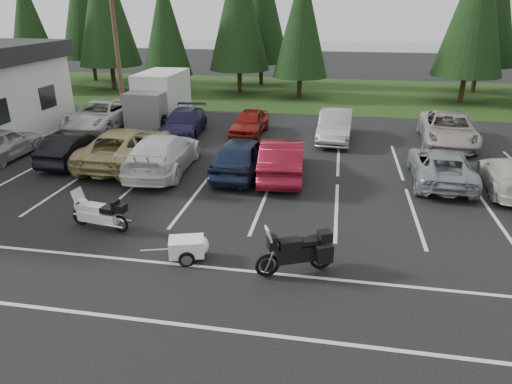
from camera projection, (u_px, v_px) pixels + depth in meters
The scene contains 29 objects.
ground at pixel (243, 215), 15.91m from camera, with size 120.00×120.00×0.00m, color black.
grass_strip at pixel (302, 93), 37.73m from camera, with size 80.00×16.00×0.01m, color #1A3410.
lake_water at pixel (348, 55), 65.27m from camera, with size 70.00×50.00×0.02m, color slate.
utility_pole at pixel (116, 43), 26.64m from camera, with size 1.60×0.26×9.00m.
box_truck at pixel (157, 98), 28.02m from camera, with size 2.40×5.60×2.90m, color silver, non-canonical shape.
stall_markings at pixel (254, 193), 17.72m from camera, with size 32.00×16.00×0.01m, color silver.
conifer_1 at pixel (28, 23), 36.70m from camera, with size 3.96×3.96×9.22m.
conifer_2 at pixel (104, 2), 36.58m from camera, with size 5.10×5.10×11.89m.
conifer_3 at pixel (165, 25), 35.05m from camera, with size 3.87×3.87×9.02m.
conifer_4 at pixel (239, 8), 35.04m from camera, with size 4.80×4.80×11.17m.
conifer_5 at pixel (302, 21), 33.39m from camera, with size 4.14×4.14×9.63m.
conifer_6 at pixel (477, 5), 31.48m from camera, with size 4.93×4.93×11.48m.
conifer_back_b at pixel (261, 4), 38.97m from camera, with size 4.97×4.97×11.58m.
car_near_0 at pixel (2, 144), 21.32m from camera, with size 1.80×4.47×1.52m, color #AAA9AD.
car_near_1 at pixel (75, 147), 20.99m from camera, with size 1.49×4.27×1.41m, color black.
car_near_2 at pixel (128, 146), 20.72m from camera, with size 2.77×6.01×1.67m, color tan.
car_near_3 at pixel (163, 153), 19.81m from camera, with size 2.30×5.66×1.64m, color silver.
car_near_4 at pixel (242, 156), 19.47m from camera, with size 1.94×4.83×1.64m, color #18243D.
car_near_5 at pixel (282, 158), 19.19m from camera, with size 1.74×4.98×1.64m, color maroon.
car_near_6 at pixel (441, 166), 18.65m from camera, with size 2.30×4.98×1.38m, color gray.
car_near_7 at pixel (512, 175), 17.69m from camera, with size 1.86×4.59×1.33m, color beige.
car_far_0 at pixel (102, 115), 26.72m from camera, with size 2.68×5.82×1.62m, color silver.
car_far_1 at pixel (183, 123), 25.23m from camera, with size 1.99×4.90×1.42m, color #19173A.
car_far_2 at pixel (250, 123), 25.43m from camera, with size 1.63×4.05×1.38m, color maroon.
car_far_3 at pixel (335, 126), 24.39m from camera, with size 1.66×4.77×1.57m, color gray.
car_far_4 at pixel (448, 129), 23.72m from camera, with size 2.64×5.73×1.59m, color #A79F99.
touring_motorcycle at pixel (99, 210), 14.73m from camera, with size 2.37×0.73×1.31m, color silver, non-canonical shape.
cargo_trailer at pixel (187, 249), 13.07m from camera, with size 1.44×0.81×0.66m, color white, non-canonical shape.
adventure_motorcycle at pixel (295, 249), 12.24m from camera, with size 2.46×0.86×1.50m, color black, non-canonical shape.
Camera 1 is at (2.97, -14.08, 6.84)m, focal length 32.00 mm.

